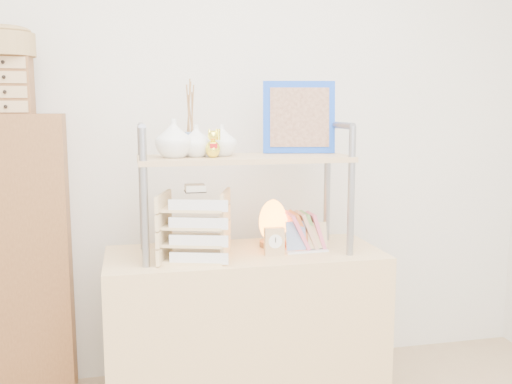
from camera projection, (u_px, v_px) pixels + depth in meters
desk at (245, 333)px, 2.55m from camera, size 1.20×0.50×0.75m
cabinet at (20, 260)px, 2.65m from camera, size 0.46×0.25×1.35m
hutch at (235, 155)px, 2.44m from camera, size 0.90×0.34×0.75m
letter_tray at (196, 230)px, 2.36m from camera, size 0.32×0.31×0.31m
salt_lamp at (273, 223)px, 2.58m from camera, size 0.14×0.13×0.22m
desk_clock at (274, 242)px, 2.43m from camera, size 0.08×0.04×0.12m
postcard_stand at (306, 243)px, 2.50m from camera, size 0.19×0.06×0.14m
drawer_chest at (8, 85)px, 2.52m from camera, size 0.20×0.16×0.25m
woven_basket at (6, 45)px, 2.49m from camera, size 0.25×0.25×0.10m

